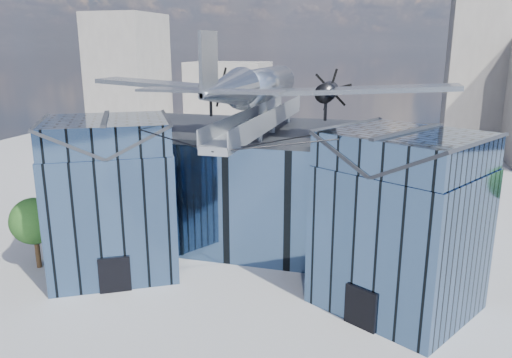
# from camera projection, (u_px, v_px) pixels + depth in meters

# --- Properties ---
(ground_plane) EXTENTS (120.00, 120.00, 0.00)m
(ground_plane) POSITION_uv_depth(u_px,v_px,m) (249.00, 279.00, 37.27)
(ground_plane) COLOR gray
(museum) EXTENTS (32.88, 24.50, 17.60)m
(museum) POSITION_uv_depth(u_px,v_px,m) (268.00, 187.00, 41.25)
(museum) COLOR #3E597E
(museum) RESTS_ON ground
(bg_towers) EXTENTS (77.00, 24.50, 26.00)m
(bg_towers) POSITION_uv_depth(u_px,v_px,m) (345.00, 89.00, 81.26)
(bg_towers) COLOR gray
(bg_towers) RESTS_ON ground
(tree_plaza_w) EXTENTS (4.33, 4.33, 5.65)m
(tree_plaza_w) POSITION_uv_depth(u_px,v_px,m) (34.00, 221.00, 38.23)
(tree_plaza_w) COLOR black
(tree_plaza_w) RESTS_ON ground
(tree_side_w) EXTENTS (3.35, 3.35, 5.23)m
(tree_side_w) POSITION_uv_depth(u_px,v_px,m) (91.00, 175.00, 53.03)
(tree_side_w) COLOR black
(tree_side_w) RESTS_ON ground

